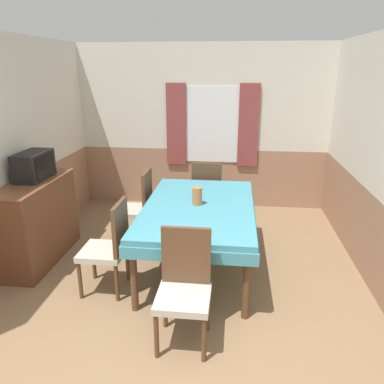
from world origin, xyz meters
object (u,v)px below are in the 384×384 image
Objects in this scene: chair_left_near at (110,245)px; chair_head_window at (207,192)px; chair_head_near at (184,285)px; vase at (197,196)px; sideboard at (38,221)px; chair_left_far at (138,205)px; tv at (34,166)px; dining_table at (199,213)px.

chair_head_window is at bearing -25.27° from chair_left_near.
chair_head_window is at bearing -90.00° from chair_head_near.
sideboard is at bearing -178.07° from vase.
chair_left_near is 1.00× the size of chair_left_far.
sideboard is 2.43× the size of tv.
chair_left_near reaches higher than vase.
dining_table is 2.02× the size of chair_head_window.
chair_left_near is 4.94× the size of vase.
chair_left_near is (-0.85, -0.58, -0.15)m from dining_table.
chair_left_far is (-0.85, 1.81, 0.00)m from chair_head_near.
dining_table is 1.23m from chair_head_window.
tv is at bearing 178.80° from vase.
dining_table is 1.04m from chair_left_near.
sideboard is at bearing -83.68° from tv.
tv reaches higher than chair_head_near.
chair_head_window reaches higher than dining_table.
dining_table is 2.02× the size of chair_left_near.
sideboard is at bearing -146.51° from chair_head_window.
chair_left_far is at bearing 145.81° from vase.
chair_head_window is 4.94× the size of vase.
sideboard is at bearing -31.62° from chair_head_near.
chair_head_window is at bearing 90.00° from dining_table.
chair_head_near is at bearing -88.97° from vase.
dining_table is 1.04m from chair_left_far.
chair_left_near is (-0.85, 0.64, 0.00)m from chair_head_near.
vase is at bearing 138.33° from dining_table.
vase is (0.83, 0.60, 0.35)m from chair_left_near.
vase is at bearing -53.98° from chair_left_near.
sideboard is (-1.91, -1.27, -0.01)m from chair_head_window.
chair_head_near is 2.25m from sideboard.
sideboard reaches higher than chair_left_far.
sideboard is (-1.91, 1.18, -0.01)m from chair_head_near.
sideboard reaches higher than chair_head_window.
chair_head_near and chair_left_near have the same top height.
dining_table is 1.99m from tv.
chair_left_near reaches higher than dining_table.
chair_head_near reaches higher than vase.
chair_head_window is 1.07m from chair_left_far.
chair_head_near is 0.78× the size of sideboard.
dining_table is 1.23m from chair_head_near.
sideboard is (-1.06, 0.54, -0.01)m from chair_left_near.
chair_left_far is at bearing -64.73° from chair_head_near.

